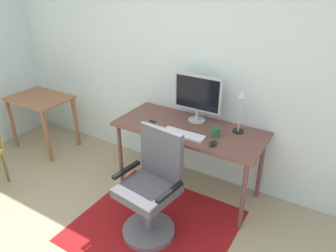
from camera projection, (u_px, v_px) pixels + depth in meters
wall_back at (195, 64)px, 3.34m from camera, size 6.00×0.10×2.60m
area_rug at (155, 225)px, 3.03m from camera, size 1.43×1.31×0.01m
desk at (189, 134)px, 3.24m from camera, size 1.53×0.66×0.76m
monitor at (198, 95)px, 3.22m from camera, size 0.52×0.18×0.50m
keyboard at (183, 134)px, 3.06m from camera, size 0.43×0.13×0.02m
computer_mouse at (213, 143)px, 2.88m from camera, size 0.06×0.10×0.03m
coffee_cup at (216, 132)px, 3.02m from camera, size 0.08×0.08×0.10m
cell_phone at (149, 123)px, 3.28m from camera, size 0.08×0.15×0.01m
desk_lamp at (241, 105)px, 2.99m from camera, size 0.11×0.11×0.43m
office_chair at (152, 192)px, 2.79m from camera, size 0.57×0.51×1.02m
side_table at (41, 106)px, 4.12m from camera, size 0.77×0.56×0.72m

